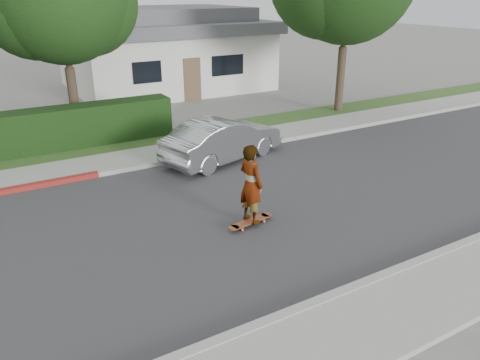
{
  "coord_description": "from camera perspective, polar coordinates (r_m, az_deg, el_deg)",
  "views": [
    {
      "loc": [
        -1.87,
        -9.31,
        5.26
      ],
      "look_at": [
        3.33,
        -0.38,
        1.0
      ],
      "focal_mm": 35.0,
      "sensor_mm": 36.0,
      "label": 1
    }
  ],
  "objects": [
    {
      "name": "planting_strip",
      "position": [
        16.85,
        -22.32,
        2.66
      ],
      "size": [
        60.0,
        1.6,
        0.1
      ],
      "primitive_type": "cube",
      "color": "#2D4C1E",
      "rests_on": "ground"
    },
    {
      "name": "skateboard",
      "position": [
        11.17,
        1.3,
        -5.06
      ],
      "size": [
        1.31,
        0.46,
        0.12
      ],
      "rotation": [
        0.0,
        0.0,
        0.17
      ],
      "color": "#BC5633",
      "rests_on": "ground"
    },
    {
      "name": "skateboarder",
      "position": [
        10.76,
        1.34,
        -0.49
      ],
      "size": [
        0.57,
        0.76,
        1.89
      ],
      "primitive_type": "imported",
      "rotation": [
        0.0,
        0.0,
        1.76
      ],
      "color": "white",
      "rests_on": "skateboard"
    },
    {
      "name": "house",
      "position": [
        27.35,
        -9.18,
        15.49
      ],
      "size": [
        10.6,
        8.6,
        4.3
      ],
      "color": "beige",
      "rests_on": "ground"
    },
    {
      "name": "sidewalk_far",
      "position": [
        15.35,
        -21.35,
        0.99
      ],
      "size": [
        60.0,
        1.6,
        0.12
      ],
      "primitive_type": "cube",
      "color": "gray",
      "rests_on": "ground"
    },
    {
      "name": "ground",
      "position": [
        10.86,
        -16.57,
        -7.61
      ],
      "size": [
        120.0,
        120.0,
        0.0
      ],
      "primitive_type": "plane",
      "color": "slate",
      "rests_on": "ground"
    },
    {
      "name": "curb_far",
      "position": [
        14.5,
        -20.73,
        -0.07
      ],
      "size": [
        60.0,
        0.2,
        0.15
      ],
      "primitive_type": "cube",
      "color": "#9E9E99",
      "rests_on": "ground"
    },
    {
      "name": "car_silver",
      "position": [
        15.22,
        -2.08,
        4.95
      ],
      "size": [
        4.5,
        2.6,
        1.4
      ],
      "primitive_type": "imported",
      "rotation": [
        0.0,
        0.0,
        1.85
      ],
      "color": "#A3A6AA",
      "rests_on": "ground"
    },
    {
      "name": "road",
      "position": [
        10.86,
        -16.58,
        -7.59
      ],
      "size": [
        60.0,
        8.0,
        0.01
      ],
      "primitive_type": "cube",
      "color": "#2D2D30",
      "rests_on": "ground"
    }
  ]
}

